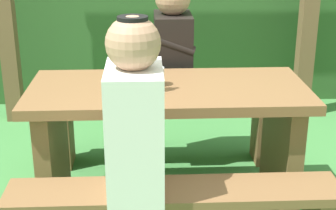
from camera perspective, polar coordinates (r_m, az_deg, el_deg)
ground_plane at (r=2.87m, az=0.00°, el=-11.36°), size 12.00×12.00×0.00m
picnic_table at (r=2.65m, az=0.00°, el=-2.46°), size 1.40×0.64×0.70m
bench_far at (r=3.24m, az=-0.48°, el=-1.25°), size 1.40×0.24×0.44m
person_white_shirt at (r=2.01m, az=-3.71°, el=-1.02°), size 0.25×0.35×0.72m
person_black_coat at (r=3.10m, az=0.54°, el=6.63°), size 0.25×0.35×0.72m
drinking_glass at (r=2.58m, az=-1.29°, el=3.19°), size 0.08×0.08×0.09m
bottle_left at (r=2.47m, az=-1.66°, el=3.48°), size 0.06×0.06×0.23m
bottle_right at (r=2.48m, az=-5.11°, el=3.56°), size 0.06×0.06×0.23m
cell_phone at (r=2.72m, az=-5.01°, el=3.13°), size 0.08×0.15×0.01m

